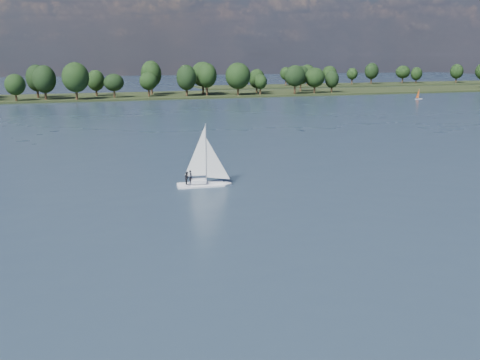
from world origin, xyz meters
The scene contains 6 objects.
ground centered at (0.00, 100.00, 0.00)m, with size 700.00×700.00×0.00m, color #233342.
far_shore centered at (0.00, 212.00, 0.00)m, with size 660.00×40.00×1.50m, color black.
far_shore_back centered at (160.00, 260.00, 0.00)m, with size 220.00×30.00×1.40m, color black.
sailboat centered at (-2.11, 45.99, 2.57)m, with size 7.13×2.54×9.21m.
dinghy_orange centered at (119.31, 163.70, 1.09)m, with size 2.96×1.35×4.60m.
treeline centered at (-11.67, 207.95, 8.08)m, with size 562.77×74.29×17.63m.
Camera 1 is at (-19.33, -24.43, 17.96)m, focal length 40.00 mm.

